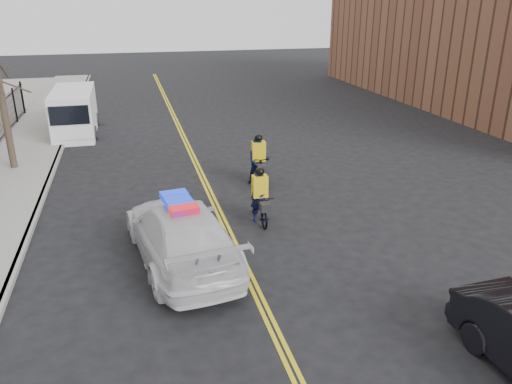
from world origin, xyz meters
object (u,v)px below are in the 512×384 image
at_px(cyclist_near, 260,203).
at_px(cyclist_far, 259,164).
at_px(cargo_van, 74,113).
at_px(police_cruiser, 181,233).

height_order(cyclist_near, cyclist_far, cyclist_far).
bearing_deg(cargo_van, cyclist_far, -52.98).
relative_size(police_cruiser, cyclist_far, 3.04).
height_order(police_cruiser, cyclist_near, cyclist_near).
relative_size(cyclist_near, cyclist_far, 0.94).
height_order(police_cruiser, cargo_van, cargo_van).
distance_m(cargo_van, cyclist_near, 14.98).
bearing_deg(police_cruiser, cargo_van, -83.65).
relative_size(cargo_van, cyclist_near, 2.97).
distance_m(cyclist_near, cyclist_far, 3.63).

